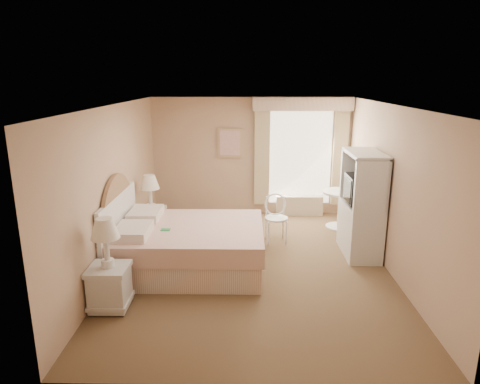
{
  "coord_description": "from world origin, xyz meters",
  "views": [
    {
      "loc": [
        -0.09,
        -6.27,
        2.89
      ],
      "look_at": [
        -0.2,
        0.3,
        1.13
      ],
      "focal_mm": 32.0,
      "sensor_mm": 36.0,
      "label": 1
    }
  ],
  "objects_px": {
    "nightstand_far": "(151,215)",
    "cafe_chair": "(276,214)",
    "bed": "(181,245)",
    "armoire": "(361,213)",
    "nightstand_near": "(109,276)",
    "round_table": "(340,203)"
  },
  "relations": [
    {
      "from": "nightstand_far",
      "to": "cafe_chair",
      "type": "distance_m",
      "value": 2.28
    },
    {
      "from": "bed",
      "to": "armoire",
      "type": "xyz_separation_m",
      "value": [
        2.92,
        0.62,
        0.34
      ]
    },
    {
      "from": "armoire",
      "to": "nightstand_near",
      "type": "bearing_deg",
      "value": -153.25
    },
    {
      "from": "nightstand_far",
      "to": "armoire",
      "type": "xyz_separation_m",
      "value": [
        3.65,
        -0.66,
        0.28
      ]
    },
    {
      "from": "bed",
      "to": "round_table",
      "type": "xyz_separation_m",
      "value": [
        2.86,
        1.92,
        0.11
      ]
    },
    {
      "from": "bed",
      "to": "nightstand_far",
      "type": "bearing_deg",
      "value": 119.81
    },
    {
      "from": "nightstand_far",
      "to": "cafe_chair",
      "type": "xyz_separation_m",
      "value": [
        2.28,
        -0.05,
        0.05
      ]
    },
    {
      "from": "bed",
      "to": "nightstand_near",
      "type": "distance_m",
      "value": 1.43
    },
    {
      "from": "round_table",
      "to": "cafe_chair",
      "type": "relative_size",
      "value": 0.87
    },
    {
      "from": "nightstand_far",
      "to": "round_table",
      "type": "bearing_deg",
      "value": 10.16
    },
    {
      "from": "nightstand_near",
      "to": "bed",
      "type": "bearing_deg",
      "value": 59.25
    },
    {
      "from": "nightstand_far",
      "to": "round_table",
      "type": "height_order",
      "value": "nightstand_far"
    },
    {
      "from": "bed",
      "to": "round_table",
      "type": "distance_m",
      "value": 3.45
    },
    {
      "from": "armoire",
      "to": "nightstand_far",
      "type": "bearing_deg",
      "value": 169.8
    },
    {
      "from": "nightstand_far",
      "to": "round_table",
      "type": "relative_size",
      "value": 1.59
    },
    {
      "from": "bed",
      "to": "nightstand_near",
      "type": "height_order",
      "value": "bed"
    },
    {
      "from": "nightstand_far",
      "to": "cafe_chair",
      "type": "height_order",
      "value": "nightstand_far"
    },
    {
      "from": "armoire",
      "to": "bed",
      "type": "bearing_deg",
      "value": -168.11
    },
    {
      "from": "bed",
      "to": "armoire",
      "type": "relative_size",
      "value": 1.32
    },
    {
      "from": "nightstand_near",
      "to": "nightstand_far",
      "type": "distance_m",
      "value": 2.5
    },
    {
      "from": "round_table",
      "to": "nightstand_near",
      "type": "bearing_deg",
      "value": -138.82
    },
    {
      "from": "nightstand_near",
      "to": "round_table",
      "type": "distance_m",
      "value": 4.77
    }
  ]
}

